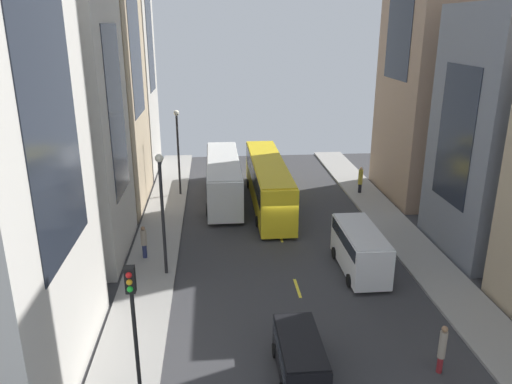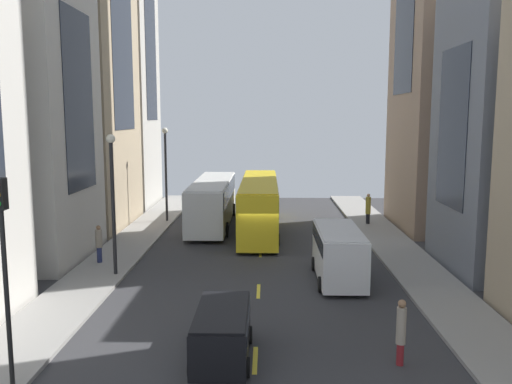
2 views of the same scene
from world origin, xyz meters
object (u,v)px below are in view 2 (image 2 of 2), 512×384
(pedestrian_crossing_mid, at_px, (368,208))
(traffic_light_near_corner, at_px, (3,244))
(pedestrian_walking_far, at_px, (401,330))
(pedestrian_crossing_near, at_px, (99,243))
(city_bus_white, at_px, (213,198))
(car_black_0, at_px, (222,330))
(delivery_van_white, at_px, (339,250))
(streetcar_yellow, at_px, (259,201))

(pedestrian_crossing_mid, xyz_separation_m, traffic_light_near_corner, (-14.90, -24.13, 3.05))
(pedestrian_walking_far, bearing_deg, pedestrian_crossing_near, -0.34)
(city_bus_white, distance_m, pedestrian_crossing_mid, 11.44)
(pedestrian_crossing_near, bearing_deg, pedestrian_crossing_mid, -32.18)
(pedestrian_walking_far, bearing_deg, pedestrian_crossing_mid, -57.62)
(city_bus_white, relative_size, car_black_0, 3.08)
(delivery_van_white, distance_m, traffic_light_near_corner, 15.58)
(streetcar_yellow, bearing_deg, car_black_0, -92.62)
(traffic_light_near_corner, bearing_deg, streetcar_yellow, 72.70)
(pedestrian_crossing_near, xyz_separation_m, traffic_light_near_corner, (1.56, -13.24, 3.14))
(pedestrian_crossing_near, bearing_deg, pedestrian_walking_far, -106.34)
(pedestrian_crossing_mid, bearing_deg, pedestrian_crossing_near, 123.24)
(delivery_van_white, height_order, pedestrian_crossing_mid, delivery_van_white)
(delivery_van_white, distance_m, pedestrian_crossing_mid, 13.99)
(traffic_light_near_corner, bearing_deg, delivery_van_white, 44.32)
(pedestrian_crossing_mid, distance_m, traffic_light_near_corner, 28.52)
(car_black_0, relative_size, traffic_light_near_corner, 0.66)
(car_black_0, bearing_deg, pedestrian_crossing_mid, 68.01)
(pedestrian_walking_far, bearing_deg, car_black_0, 37.07)
(streetcar_yellow, relative_size, delivery_van_white, 2.56)
(pedestrian_walking_far, distance_m, traffic_light_near_corner, 12.33)
(pedestrian_crossing_mid, distance_m, pedestrian_crossing_near, 19.73)
(car_black_0, bearing_deg, delivery_van_white, 60.07)
(pedestrian_crossing_mid, bearing_deg, pedestrian_walking_far, 171.80)
(delivery_van_white, relative_size, pedestrian_crossing_mid, 2.50)
(car_black_0, bearing_deg, pedestrian_walking_far, -3.28)
(delivery_van_white, xyz_separation_m, car_black_0, (-4.95, -8.59, -0.52))
(city_bus_white, relative_size, delivery_van_white, 2.22)
(traffic_light_near_corner, bearing_deg, pedestrian_crossing_mid, 58.30)
(pedestrian_walking_far, xyz_separation_m, pedestrian_crossing_mid, (3.13, 22.35, 0.14))
(city_bus_white, xyz_separation_m, delivery_van_white, (7.47, -13.32, -0.50))
(streetcar_yellow, bearing_deg, city_bus_white, 152.80)
(pedestrian_crossing_mid, bearing_deg, traffic_light_near_corner, 148.06)
(city_bus_white, bearing_deg, delivery_van_white, -60.71)
(streetcar_yellow, height_order, pedestrian_walking_far, streetcar_yellow)
(delivery_van_white, xyz_separation_m, pedestrian_walking_far, (0.81, -8.92, -0.33))
(car_black_0, xyz_separation_m, pedestrian_walking_far, (5.76, -0.33, 0.18))
(streetcar_yellow, bearing_deg, delivery_van_white, -70.78)
(city_bus_white, distance_m, streetcar_yellow, 3.88)
(pedestrian_walking_far, bearing_deg, delivery_van_white, -44.43)
(pedestrian_walking_far, relative_size, pedestrian_crossing_near, 1.08)
(city_bus_white, height_order, pedestrian_crossing_near, city_bus_white)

